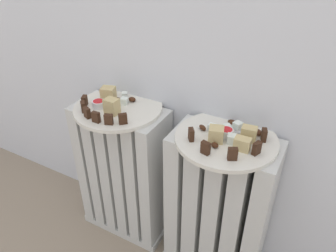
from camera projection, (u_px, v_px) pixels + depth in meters
radiator_left at (125, 173)px, 1.24m from camera, size 0.34×0.17×0.56m
radiator_right at (218, 209)px, 1.08m from camera, size 0.34×0.17×0.56m
plate_left at (118, 108)px, 1.08m from camera, size 0.30×0.30×0.01m
plate_right at (226, 139)px, 0.93m from camera, size 0.30×0.30×0.01m
dark_cake_slice_left_0 at (85, 101)px, 1.08m from camera, size 0.02×0.03×0.03m
dark_cake_slice_left_1 at (83, 107)px, 1.04m from camera, size 0.03×0.03×0.03m
dark_cake_slice_left_2 at (87, 113)px, 1.01m from camera, size 0.03×0.02×0.03m
dark_cake_slice_left_3 at (96, 117)px, 0.99m from camera, size 0.03×0.01×0.03m
dark_cake_slice_left_4 at (109, 119)px, 0.98m from camera, size 0.03×0.02×0.03m
dark_cake_slice_left_5 at (123, 119)px, 0.98m from camera, size 0.03×0.03×0.03m
marble_cake_slice_left_0 at (112, 106)px, 1.03m from camera, size 0.04×0.04×0.05m
marble_cake_slice_left_1 at (108, 94)px, 1.11m from camera, size 0.06×0.05×0.05m
turkish_delight_left_0 at (125, 95)px, 1.13m from camera, size 0.03×0.03×0.02m
turkish_delight_left_1 at (124, 101)px, 1.09m from camera, size 0.03×0.03×0.02m
medjool_date_left_0 at (132, 99)px, 1.11m from camera, size 0.03×0.02×0.02m
medjool_date_left_1 at (118, 100)px, 1.10m from camera, size 0.02×0.02×0.02m
jam_bowl_left at (99, 104)px, 1.07m from camera, size 0.04×0.04×0.02m
dark_cake_slice_right_0 at (191, 135)px, 0.90m from camera, size 0.03×0.03×0.04m
dark_cake_slice_right_1 at (206, 148)px, 0.85m from camera, size 0.03×0.02×0.04m
dark_cake_slice_right_2 at (233, 154)px, 0.83m from camera, size 0.03×0.02×0.04m
dark_cake_slice_right_3 at (257, 148)px, 0.85m from camera, size 0.02×0.03×0.04m
dark_cake_slice_right_4 at (264, 135)px, 0.90m from camera, size 0.02×0.03×0.04m
marble_cake_slice_right_0 at (216, 134)px, 0.90m from camera, size 0.05×0.05×0.04m
marble_cake_slice_right_1 at (249, 134)px, 0.90m from camera, size 0.05×0.03×0.04m
marble_cake_slice_right_2 at (242, 144)px, 0.87m from camera, size 0.04×0.03×0.04m
turkish_delight_right_0 at (227, 128)px, 0.95m from camera, size 0.03×0.03×0.02m
turkish_delight_right_1 at (212, 127)px, 0.95m from camera, size 0.02×0.02×0.02m
turkish_delight_right_2 at (232, 139)px, 0.90m from camera, size 0.03×0.03×0.03m
turkish_delight_right_3 at (238, 126)px, 0.96m from camera, size 0.03×0.03×0.02m
medjool_date_right_0 at (258, 132)px, 0.93m from camera, size 0.03×0.04×0.02m
medjool_date_right_1 at (203, 128)px, 0.96m from camera, size 0.03×0.03×0.01m
medjool_date_right_2 at (232, 122)px, 0.98m from camera, size 0.03×0.02×0.01m
medjool_date_right_3 at (215, 145)px, 0.88m from camera, size 0.03×0.02×0.01m
jam_bowl_right at (226, 132)px, 0.92m from camera, size 0.04×0.04×0.03m
fork at (238, 138)px, 0.92m from camera, size 0.04×0.11×0.00m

